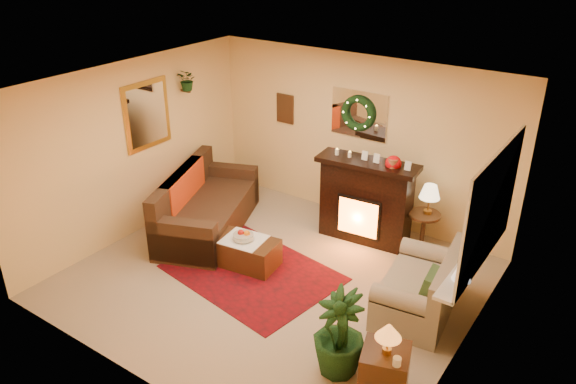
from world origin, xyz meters
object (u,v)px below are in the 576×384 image
Objects in this scene: loveseat at (420,280)px; coffee_table at (244,251)px; sofa at (208,205)px; end_table_square at (384,374)px; side_table_round at (423,230)px; fireplace at (366,206)px.

loveseat reaches higher than coffee_table.
loveseat is 2.41m from coffee_table.
sofa reaches higher than coffee_table.
end_table_square reaches higher than coffee_table.
side_table_round is (-0.49, 1.33, -0.09)m from loveseat.
sofa is 3.20m from side_table_round.
fireplace reaches higher than coffee_table.
sofa is 4.02m from end_table_square.
side_table_round is (0.84, 0.18, -0.23)m from fireplace.
loveseat is 1.42m from side_table_round.
side_table_round is 2.56m from coffee_table.
end_table_square is at bearing -30.07° from coffee_table.
side_table_round is at bearing 6.69° from fireplace.
coffee_table is at bearing -176.84° from loveseat.
fireplace reaches higher than side_table_round.
loveseat reaches higher than end_table_square.
coffee_table is at bearing -128.34° from fireplace.
loveseat is (1.33, -1.15, -0.13)m from fireplace.
sofa is 3.70× the size of side_table_round.
loveseat is at bearing 2.53° from coffee_table.
fireplace is 1.91m from coffee_table.
coffee_table is at bearing -136.95° from side_table_round.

